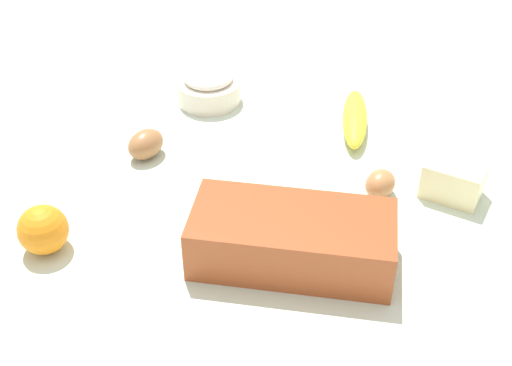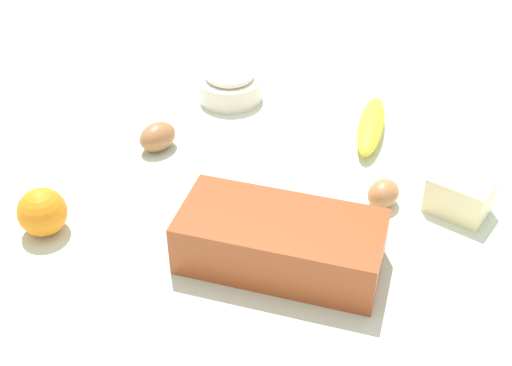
# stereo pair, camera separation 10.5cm
# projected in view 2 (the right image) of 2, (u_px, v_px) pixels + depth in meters

# --- Properties ---
(ground_plane) EXTENTS (2.40, 2.40, 0.02)m
(ground_plane) POSITION_uv_depth(u_px,v_px,m) (256.00, 208.00, 1.08)
(ground_plane) COLOR silver
(loaf_pan) EXTENTS (0.29, 0.16, 0.08)m
(loaf_pan) POSITION_uv_depth(u_px,v_px,m) (280.00, 241.00, 0.94)
(loaf_pan) COLOR #9E4723
(loaf_pan) RESTS_ON ground_plane
(flour_bowl) EXTENTS (0.12, 0.12, 0.07)m
(flour_bowl) POSITION_uv_depth(u_px,v_px,m) (230.00, 84.00, 1.31)
(flour_bowl) COLOR silver
(flour_bowl) RESTS_ON ground_plane
(banana) EXTENTS (0.08, 0.19, 0.04)m
(banana) POSITION_uv_depth(u_px,v_px,m) (371.00, 126.00, 1.21)
(banana) COLOR yellow
(banana) RESTS_ON ground_plane
(orange_fruit) EXTENTS (0.07, 0.07, 0.07)m
(orange_fruit) POSITION_uv_depth(u_px,v_px,m) (42.00, 212.00, 1.00)
(orange_fruit) COLOR orange
(orange_fruit) RESTS_ON ground_plane
(butter_block) EXTENTS (0.10, 0.08, 0.06)m
(butter_block) POSITION_uv_depth(u_px,v_px,m) (459.00, 195.00, 1.04)
(butter_block) COLOR #F4EDB2
(butter_block) RESTS_ON ground_plane
(egg_near_butter) EXTENTS (0.07, 0.08, 0.05)m
(egg_near_butter) POSITION_uv_depth(u_px,v_px,m) (158.00, 137.00, 1.18)
(egg_near_butter) COLOR #A46E42
(egg_near_butter) RESTS_ON ground_plane
(egg_beside_bowl) EXTENTS (0.06, 0.07, 0.04)m
(egg_beside_bowl) POSITION_uv_depth(u_px,v_px,m) (383.00, 194.00, 1.05)
(egg_beside_bowl) COLOR #B47949
(egg_beside_bowl) RESTS_ON ground_plane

